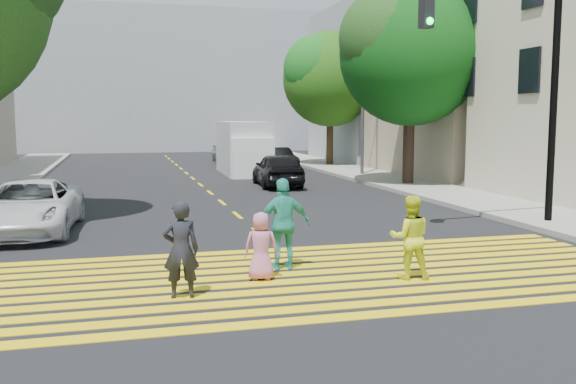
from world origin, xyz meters
name	(u,v)px	position (x,y,z in m)	size (l,w,h in m)	color
ground	(334,295)	(0.00, 0.00, 0.00)	(120.00, 120.00, 0.00)	black
sidewalk_left	(7,179)	(-8.50, 22.00, 0.07)	(3.00, 40.00, 0.15)	gray
sidewalk_right	(409,185)	(8.50, 15.00, 0.07)	(3.00, 60.00, 0.15)	gray
crosswalk	(312,276)	(0.00, 1.28, 0.01)	(13.40, 5.30, 0.01)	yellow
lane_line	(189,176)	(0.00, 22.50, 0.01)	(0.12, 34.40, 0.01)	yellow
building_right_tan	(495,76)	(15.00, 19.00, 5.00)	(10.00, 10.00, 10.00)	tan
building_right_grey	(402,86)	(15.00, 30.00, 5.00)	(10.00, 10.00, 10.00)	gray
backdrop_block	(157,82)	(0.00, 48.00, 6.00)	(30.00, 8.00, 12.00)	gray
tree_right_near	(412,47)	(8.57, 15.10, 5.87)	(6.65, 6.08, 8.68)	black
tree_right_far	(331,74)	(8.78, 26.28, 5.45)	(6.72, 6.48, 8.08)	black
pedestrian_man	(181,250)	(-2.49, 0.47, 0.81)	(0.59, 0.39, 1.63)	black
pedestrian_woman	(410,237)	(1.70, 0.65, 0.78)	(0.76, 0.59, 1.55)	#D5E722
pedestrian_child	(261,246)	(-0.96, 1.28, 0.63)	(0.62, 0.40, 1.26)	#BD6A95
pedestrian_extra	(284,224)	(-0.35, 1.99, 0.90)	(1.05, 0.44, 1.80)	teal
white_sedan	(29,207)	(-5.69, 7.45, 0.68)	(2.25, 4.88, 1.36)	silver
dark_car_near	(278,169)	(3.11, 16.52, 0.73)	(1.72, 4.27, 1.46)	black
silver_car	(229,151)	(3.53, 31.40, 0.73)	(2.05, 5.04, 1.46)	gray
dark_car_parked	(278,159)	(5.21, 24.83, 0.62)	(1.31, 3.76, 1.24)	black
white_van	(244,149)	(2.86, 22.66, 1.28)	(2.29, 5.78, 2.70)	#B5B7BD
traffic_signal	(520,68)	(6.72, 4.84, 4.22)	(4.43, 0.92, 6.53)	black
street_lamp	(359,68)	(8.05, 19.81, 5.34)	(2.10, 0.52, 9.30)	#5C5D62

